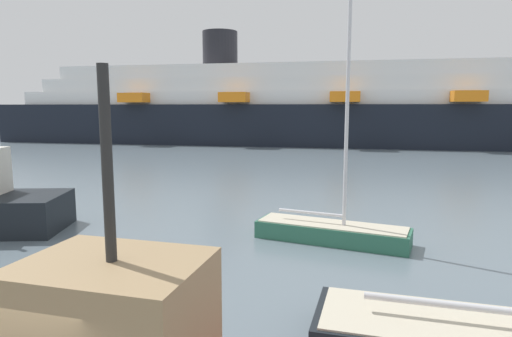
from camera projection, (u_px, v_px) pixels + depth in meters
sailboat_0 at (332, 229)px, 15.10m from camera, size 5.38×2.64×8.99m
cruise_ship at (344, 108)px, 53.68m from camera, size 88.30×16.70×13.97m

